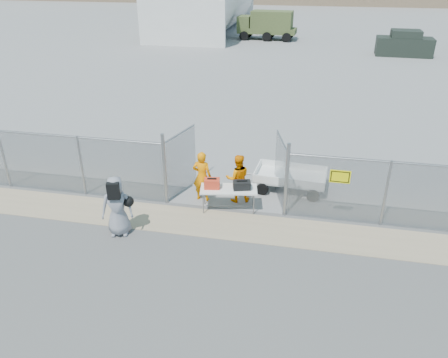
% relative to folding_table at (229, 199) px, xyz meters
% --- Properties ---
extents(ground, '(160.00, 160.00, 0.00)m').
position_rel_folding_table_xyz_m(ground, '(-0.16, -1.99, -0.39)').
color(ground, '#4D4C4C').
extents(tarmac_inside, '(160.00, 80.00, 0.01)m').
position_rel_folding_table_xyz_m(tarmac_inside, '(-0.16, 40.01, -0.38)').
color(tarmac_inside, gray).
rests_on(tarmac_inside, ground).
extents(dirt_strip, '(44.00, 1.60, 0.01)m').
position_rel_folding_table_xyz_m(dirt_strip, '(-0.16, -0.99, -0.38)').
color(dirt_strip, tan).
rests_on(dirt_strip, ground).
extents(chain_link_fence, '(40.00, 0.20, 2.20)m').
position_rel_folding_table_xyz_m(chain_link_fence, '(-0.16, 0.01, 0.71)').
color(chain_link_fence, gray).
rests_on(chain_link_fence, ground).
extents(folding_table, '(1.94, 1.07, 0.78)m').
position_rel_folding_table_xyz_m(folding_table, '(0.00, 0.00, 0.00)').
color(folding_table, white).
rests_on(folding_table, ground).
extents(orange_bag, '(0.55, 0.41, 0.31)m').
position_rel_folding_table_xyz_m(orange_bag, '(-0.54, -0.07, 0.55)').
color(orange_bag, red).
rests_on(orange_bag, folding_table).
extents(black_duffel, '(0.63, 0.46, 0.27)m').
position_rel_folding_table_xyz_m(black_duffel, '(0.42, 0.05, 0.53)').
color(black_duffel, black).
rests_on(black_duffel, folding_table).
extents(security_worker_left, '(0.68, 0.47, 1.78)m').
position_rel_folding_table_xyz_m(security_worker_left, '(-1.01, 0.46, 0.50)').
color(security_worker_left, '#FE8600').
rests_on(security_worker_left, ground).
extents(security_worker_right, '(0.98, 0.85, 1.70)m').
position_rel_folding_table_xyz_m(security_worker_right, '(0.19, 0.64, 0.46)').
color(security_worker_right, '#FE8600').
rests_on(security_worker_right, ground).
extents(visitor, '(1.05, 0.82, 1.89)m').
position_rel_folding_table_xyz_m(visitor, '(-2.95, -2.06, 0.55)').
color(visitor, gray).
rests_on(visitor, ground).
extents(utility_trailer, '(3.35, 1.90, 0.78)m').
position_rel_folding_table_xyz_m(utility_trailer, '(1.90, 1.86, 0.00)').
color(utility_trailer, white).
rests_on(utility_trailer, ground).
extents(military_truck, '(6.04, 2.52, 2.82)m').
position_rel_folding_table_xyz_m(military_truck, '(-2.70, 34.69, 1.02)').
color(military_truck, '#49572B').
rests_on(military_truck, ground).
extents(parked_vehicle_near, '(4.68, 2.26, 2.08)m').
position_rel_folding_table_xyz_m(parked_vehicle_near, '(9.79, 28.51, 0.65)').
color(parked_vehicle_near, black).
rests_on(parked_vehicle_near, ground).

